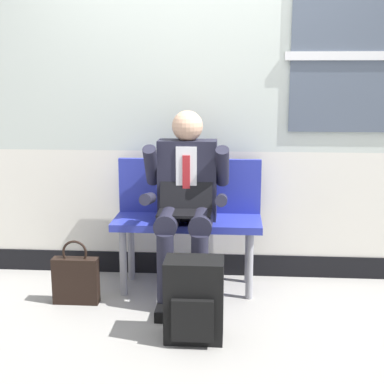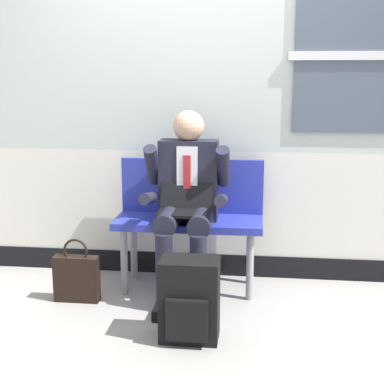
# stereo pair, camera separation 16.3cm
# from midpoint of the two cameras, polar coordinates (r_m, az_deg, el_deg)

# --- Properties ---
(ground_plane) EXTENTS (18.00, 18.00, 0.00)m
(ground_plane) POSITION_cam_midpoint_polar(r_m,az_deg,el_deg) (3.82, 1.85, -11.26)
(ground_plane) COLOR gray
(station_wall) EXTENTS (6.87, 0.17, 3.09)m
(station_wall) POSITION_cam_midpoint_polar(r_m,az_deg,el_deg) (4.10, 2.93, 12.37)
(station_wall) COLOR beige
(station_wall) RESTS_ON ground
(bench_with_person) EXTENTS (1.03, 0.42, 0.91)m
(bench_with_person) POSITION_cam_midpoint_polar(r_m,az_deg,el_deg) (3.95, 0.98, -2.04)
(bench_with_person) COLOR #28339E
(bench_with_person) RESTS_ON ground
(person_seated) EXTENTS (0.57, 0.70, 1.27)m
(person_seated) POSITION_cam_midpoint_polar(r_m,az_deg,el_deg) (3.73, 0.68, -0.76)
(person_seated) COLOR #1E1E2D
(person_seated) RESTS_ON ground
(backpack) EXTENTS (0.34, 0.26, 0.48)m
(backpack) POSITION_cam_midpoint_polar(r_m,az_deg,el_deg) (3.25, 1.20, -11.04)
(backpack) COLOR black
(backpack) RESTS_ON ground
(handbag) EXTENTS (0.30, 0.09, 0.44)m
(handbag) POSITION_cam_midpoint_polar(r_m,az_deg,el_deg) (3.85, -10.52, -8.59)
(handbag) COLOR black
(handbag) RESTS_ON ground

